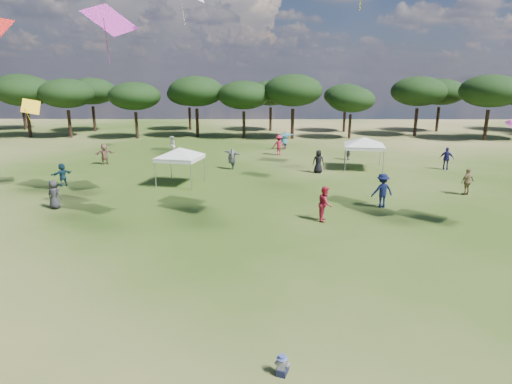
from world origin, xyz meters
TOP-DOWN VIEW (x-y plane):
  - tree_line at (2.39, 47.41)m, footprint 108.78×17.63m
  - tent_left at (-5.99, 20.91)m, footprint 5.28×5.28m
  - tent_right at (7.62, 26.33)m, footprint 6.02×6.02m
  - toddler at (-0.06, 1.59)m, footprint 0.41×0.45m
  - festival_crowd at (-0.80, 25.98)m, footprint 29.28×24.25m

SIDE VIEW (x-z plane):
  - toddler at x=-0.06m, z-range -0.03..0.52m
  - festival_crowd at x=-0.80m, z-range -0.07..1.86m
  - tent_right at x=7.62m, z-range 1.00..3.84m
  - tent_left at x=-5.99m, z-range 1.01..3.87m
  - tree_line at x=2.39m, z-range 1.54..9.31m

